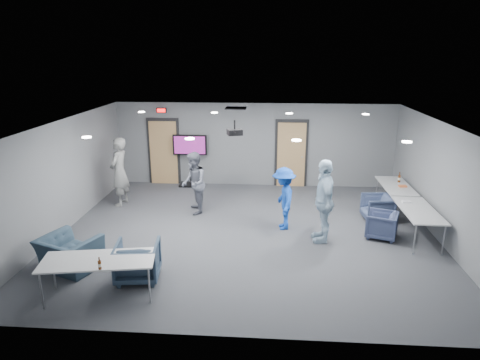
# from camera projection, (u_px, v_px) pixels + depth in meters

# --- Properties ---
(floor) EXTENTS (9.00, 9.00, 0.00)m
(floor) POSITION_uv_depth(u_px,v_px,m) (247.00, 233.00, 10.47)
(floor) COLOR #3E4247
(floor) RESTS_ON ground
(ceiling) EXTENTS (9.00, 9.00, 0.00)m
(ceiling) POSITION_uv_depth(u_px,v_px,m) (248.00, 123.00, 9.69)
(ceiling) COLOR white
(ceiling) RESTS_ON wall_back
(wall_back) EXTENTS (9.00, 0.02, 2.70)m
(wall_back) POSITION_uv_depth(u_px,v_px,m) (254.00, 145.00, 13.90)
(wall_back) COLOR slate
(wall_back) RESTS_ON floor
(wall_front) EXTENTS (9.00, 0.02, 2.70)m
(wall_front) POSITION_uv_depth(u_px,v_px,m) (232.00, 259.00, 6.26)
(wall_front) COLOR slate
(wall_front) RESTS_ON floor
(wall_left) EXTENTS (0.02, 8.00, 2.70)m
(wall_left) POSITION_uv_depth(u_px,v_px,m) (63.00, 176.00, 10.40)
(wall_left) COLOR slate
(wall_left) RESTS_ON floor
(wall_right) EXTENTS (0.02, 8.00, 2.70)m
(wall_right) POSITION_uv_depth(u_px,v_px,m) (444.00, 184.00, 9.77)
(wall_right) COLOR slate
(wall_right) RESTS_ON floor
(door_left) EXTENTS (1.06, 0.17, 2.24)m
(door_left) POSITION_uv_depth(u_px,v_px,m) (164.00, 152.00, 14.15)
(door_left) COLOR black
(door_left) RESTS_ON wall_back
(door_right) EXTENTS (1.06, 0.17, 2.24)m
(door_right) POSITION_uv_depth(u_px,v_px,m) (291.00, 154.00, 13.86)
(door_right) COLOR black
(door_right) RESTS_ON wall_back
(exit_sign) EXTENTS (0.32, 0.08, 0.16)m
(exit_sign) POSITION_uv_depth(u_px,v_px,m) (161.00, 110.00, 13.73)
(exit_sign) COLOR black
(exit_sign) RESTS_ON wall_back
(hvac_diffuser) EXTENTS (0.60, 0.60, 0.03)m
(hvac_diffuser) POSITION_uv_depth(u_px,v_px,m) (236.00, 108.00, 12.41)
(hvac_diffuser) COLOR black
(hvac_diffuser) RESTS_ON ceiling
(downlights) EXTENTS (6.18, 3.78, 0.02)m
(downlights) POSITION_uv_depth(u_px,v_px,m) (248.00, 124.00, 9.70)
(downlights) COLOR white
(downlights) RESTS_ON ceiling
(person_a) EXTENTS (0.55, 0.77, 1.97)m
(person_a) POSITION_uv_depth(u_px,v_px,m) (119.00, 172.00, 12.16)
(person_a) COLOR gray
(person_a) RESTS_ON floor
(person_b) EXTENTS (0.81, 0.95, 1.70)m
(person_b) POSITION_uv_depth(u_px,v_px,m) (194.00, 183.00, 11.54)
(person_b) COLOR slate
(person_b) RESTS_ON floor
(person_c) EXTENTS (0.53, 1.17, 1.96)m
(person_c) POSITION_uv_depth(u_px,v_px,m) (324.00, 201.00, 9.80)
(person_c) COLOR silver
(person_c) RESTS_ON floor
(person_d) EXTENTS (0.69, 1.07, 1.57)m
(person_d) POSITION_uv_depth(u_px,v_px,m) (284.00, 198.00, 10.54)
(person_d) COLOR #1B49B3
(person_d) RESTS_ON floor
(chair_right_a) EXTENTS (0.80, 0.78, 0.67)m
(chair_right_a) POSITION_uv_depth(u_px,v_px,m) (377.00, 208.00, 11.19)
(chair_right_a) COLOR #3B4867
(chair_right_a) RESTS_ON floor
(chair_right_b) EXTENTS (0.88, 0.87, 0.63)m
(chair_right_b) POSITION_uv_depth(u_px,v_px,m) (381.00, 225.00, 10.13)
(chair_right_b) COLOR #3C4667
(chair_right_b) RESTS_ON floor
(chair_front_a) EXTENTS (0.91, 0.93, 0.76)m
(chair_front_a) POSITION_uv_depth(u_px,v_px,m) (138.00, 261.00, 8.26)
(chair_front_a) COLOR #334458
(chair_front_a) RESTS_ON floor
(chair_front_b) EXTENTS (1.35, 1.28, 0.70)m
(chair_front_b) POSITION_uv_depth(u_px,v_px,m) (70.00, 253.00, 8.63)
(chair_front_b) COLOR #314555
(chair_front_b) RESTS_ON floor
(table_right_a) EXTENTS (0.75, 1.80, 0.73)m
(table_right_a) POSITION_uv_depth(u_px,v_px,m) (396.00, 187.00, 11.79)
(table_right_a) COLOR silver
(table_right_a) RESTS_ON floor
(table_right_b) EXTENTS (0.77, 1.85, 0.73)m
(table_right_b) POSITION_uv_depth(u_px,v_px,m) (418.00, 211.00, 9.97)
(table_right_b) COLOR silver
(table_right_b) RESTS_ON floor
(table_front_left) EXTENTS (2.08, 1.15, 0.73)m
(table_front_left) POSITION_uv_depth(u_px,v_px,m) (98.00, 261.00, 7.58)
(table_front_left) COLOR silver
(table_front_left) RESTS_ON floor
(bottle_front) EXTENTS (0.06, 0.06, 0.22)m
(bottle_front) POSITION_uv_depth(u_px,v_px,m) (100.00, 265.00, 7.20)
(bottle_front) COLOR #50270D
(bottle_front) RESTS_ON table_front_left
(bottle_right) EXTENTS (0.08, 0.08, 0.30)m
(bottle_right) POSITION_uv_depth(u_px,v_px,m) (399.00, 178.00, 12.01)
(bottle_right) COLOR #50270D
(bottle_right) RESTS_ON table_right_a
(snack_box) EXTENTS (0.21, 0.15, 0.05)m
(snack_box) POSITION_uv_depth(u_px,v_px,m) (403.00, 186.00, 11.62)
(snack_box) COLOR #D36534
(snack_box) RESTS_ON table_right_a
(wrapper) EXTENTS (0.20, 0.14, 0.04)m
(wrapper) POSITION_uv_depth(u_px,v_px,m) (406.00, 202.00, 10.41)
(wrapper) COLOR silver
(wrapper) RESTS_ON table_right_b
(tv_stand) EXTENTS (1.11, 0.53, 1.70)m
(tv_stand) POSITION_uv_depth(u_px,v_px,m) (190.00, 157.00, 13.92)
(tv_stand) COLOR black
(tv_stand) RESTS_ON floor
(projector) EXTENTS (0.42, 0.39, 0.36)m
(projector) POSITION_uv_depth(u_px,v_px,m) (235.00, 132.00, 10.29)
(projector) COLOR black
(projector) RESTS_ON ceiling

